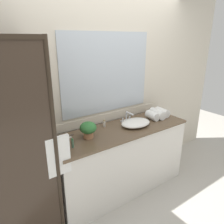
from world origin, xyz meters
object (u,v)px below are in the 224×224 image
(potted_plant, at_px, (88,129))
(rolled_towel_far_edge, at_px, (152,116))
(sink_basin, at_px, (136,123))
(soap_dish, at_px, (66,137))
(faucet, at_px, (127,118))
(amenity_bottle_body_wash, at_px, (73,143))
(rolled_towel_middle, at_px, (157,114))
(rolled_towel_near_edge, at_px, (162,112))
(amenity_bottle_conditioner, at_px, (104,123))

(potted_plant, relative_size, rolled_towel_far_edge, 0.99)
(sink_basin, xyz_separation_m, soap_dish, (-0.88, 0.18, -0.02))
(faucet, relative_size, potted_plant, 0.90)
(faucet, bearing_deg, amenity_bottle_body_wash, -164.83)
(sink_basin, height_order, rolled_towel_middle, rolled_towel_middle)
(rolled_towel_near_edge, bearing_deg, potted_plant, -179.39)
(rolled_towel_near_edge, height_order, rolled_towel_far_edge, rolled_towel_near_edge)
(amenity_bottle_conditioner, bearing_deg, rolled_towel_middle, -11.29)
(sink_basin, height_order, soap_dish, sink_basin)
(sink_basin, xyz_separation_m, faucet, (0.00, 0.18, 0.01))
(rolled_towel_near_edge, xyz_separation_m, rolled_towel_middle, (-0.11, -0.01, 0.00))
(amenity_bottle_body_wash, distance_m, amenity_bottle_conditioner, 0.63)
(amenity_bottle_conditioner, bearing_deg, faucet, -4.07)
(amenity_bottle_body_wash, height_order, amenity_bottle_conditioner, amenity_bottle_body_wash)
(amenity_bottle_conditioner, relative_size, rolled_towel_near_edge, 0.43)
(sink_basin, bearing_deg, amenity_bottle_conditioner, 149.87)
(faucet, distance_m, amenity_bottle_conditioner, 0.35)
(rolled_towel_far_edge, bearing_deg, amenity_bottle_conditioner, 166.18)
(rolled_towel_middle, bearing_deg, amenity_bottle_body_wash, -175.18)
(amenity_bottle_body_wash, height_order, rolled_towel_far_edge, rolled_towel_far_edge)
(potted_plant, distance_m, rolled_towel_near_edge, 1.23)
(potted_plant, relative_size, amenity_bottle_conditioner, 2.07)
(amenity_bottle_conditioner, bearing_deg, potted_plant, -153.19)
(sink_basin, xyz_separation_m, rolled_towel_far_edge, (0.33, 0.03, 0.02))
(amenity_bottle_body_wash, height_order, rolled_towel_near_edge, rolled_towel_near_edge)
(rolled_towel_middle, bearing_deg, potted_plant, -179.87)
(rolled_towel_middle, height_order, rolled_towel_far_edge, rolled_towel_middle)
(potted_plant, xyz_separation_m, rolled_towel_middle, (1.11, 0.00, -0.05))
(amenity_bottle_conditioner, bearing_deg, sink_basin, -30.13)
(sink_basin, bearing_deg, soap_dish, 168.39)
(sink_basin, distance_m, rolled_towel_middle, 0.45)
(faucet, height_order, rolled_towel_middle, faucet)
(soap_dish, bearing_deg, amenity_bottle_body_wash, -98.57)
(sink_basin, relative_size, faucet, 2.40)
(sink_basin, height_order, potted_plant, potted_plant)
(potted_plant, distance_m, rolled_towel_middle, 1.12)
(rolled_towel_near_edge, bearing_deg, faucet, 167.47)
(rolled_towel_near_edge, distance_m, rolled_towel_middle, 0.11)
(rolled_towel_far_edge, bearing_deg, soap_dish, 173.16)
(sink_basin, height_order, amenity_bottle_conditioner, amenity_bottle_conditioner)
(faucet, height_order, potted_plant, potted_plant)
(faucet, distance_m, potted_plant, 0.69)
(sink_basin, bearing_deg, amenity_bottle_body_wash, -175.64)
(amenity_bottle_conditioner, height_order, rolled_towel_near_edge, rolled_towel_near_edge)
(rolled_towel_near_edge, xyz_separation_m, rolled_towel_far_edge, (-0.22, -0.02, -0.00))
(soap_dish, distance_m, amenity_bottle_body_wash, 0.26)
(rolled_towel_near_edge, height_order, rolled_towel_middle, rolled_towel_middle)
(potted_plant, relative_size, amenity_bottle_body_wash, 1.88)
(sink_basin, xyz_separation_m, rolled_towel_middle, (0.44, 0.04, 0.02))
(sink_basin, relative_size, rolled_towel_far_edge, 2.14)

